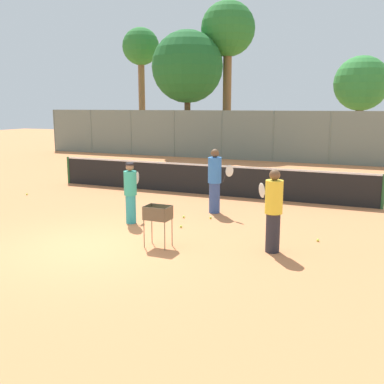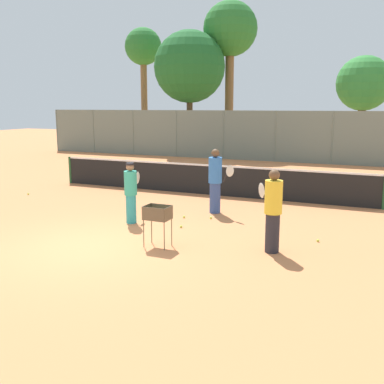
{
  "view_description": "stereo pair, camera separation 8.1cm",
  "coord_description": "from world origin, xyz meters",
  "px_view_note": "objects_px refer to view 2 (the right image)",
  "views": [
    {
      "loc": [
        5.83,
        -7.88,
        3.08
      ],
      "look_at": [
        1.54,
        2.04,
        1.0
      ],
      "focal_mm": 42.0,
      "sensor_mm": 36.0,
      "label": 1
    },
    {
      "loc": [
        5.91,
        -7.85,
        3.08
      ],
      "look_at": [
        1.54,
        2.04,
        1.0
      ],
      "focal_mm": 42.0,
      "sensor_mm": 36.0,
      "label": 2
    }
  ],
  "objects_px": {
    "tennis_net": "(204,179)",
    "player_yellow_shirt": "(215,180)",
    "ball_cart": "(157,216)",
    "parked_car": "(173,143)",
    "player_white_outfit": "(273,210)",
    "player_red_cap": "(131,192)"
  },
  "relations": [
    {
      "from": "tennis_net",
      "to": "player_red_cap",
      "type": "height_order",
      "value": "player_red_cap"
    },
    {
      "from": "ball_cart",
      "to": "parked_car",
      "type": "distance_m",
      "value": 20.33
    },
    {
      "from": "ball_cart",
      "to": "player_yellow_shirt",
      "type": "bearing_deg",
      "value": 89.73
    },
    {
      "from": "player_yellow_shirt",
      "to": "ball_cart",
      "type": "distance_m",
      "value": 3.53
    },
    {
      "from": "player_white_outfit",
      "to": "player_yellow_shirt",
      "type": "xyz_separation_m",
      "value": [
        -2.39,
        2.86,
        0.04
      ]
    },
    {
      "from": "ball_cart",
      "to": "parked_car",
      "type": "bearing_deg",
      "value": 115.26
    },
    {
      "from": "tennis_net",
      "to": "player_yellow_shirt",
      "type": "relative_size",
      "value": 6.32
    },
    {
      "from": "player_white_outfit",
      "to": "player_red_cap",
      "type": "height_order",
      "value": "player_white_outfit"
    },
    {
      "from": "player_red_cap",
      "to": "ball_cart",
      "type": "height_order",
      "value": "player_red_cap"
    },
    {
      "from": "player_white_outfit",
      "to": "player_red_cap",
      "type": "xyz_separation_m",
      "value": [
        -4.02,
        0.88,
        -0.08
      ]
    },
    {
      "from": "tennis_net",
      "to": "player_yellow_shirt",
      "type": "height_order",
      "value": "player_yellow_shirt"
    },
    {
      "from": "tennis_net",
      "to": "player_red_cap",
      "type": "distance_m",
      "value": 4.44
    },
    {
      "from": "parked_car",
      "to": "player_white_outfit",
      "type": "bearing_deg",
      "value": -57.98
    },
    {
      "from": "player_white_outfit",
      "to": "player_yellow_shirt",
      "type": "distance_m",
      "value": 3.73
    },
    {
      "from": "ball_cart",
      "to": "parked_car",
      "type": "relative_size",
      "value": 0.22
    },
    {
      "from": "ball_cart",
      "to": "tennis_net",
      "type": "bearing_deg",
      "value": 102.61
    },
    {
      "from": "player_white_outfit",
      "to": "parked_car",
      "type": "height_order",
      "value": "player_white_outfit"
    },
    {
      "from": "tennis_net",
      "to": "player_white_outfit",
      "type": "bearing_deg",
      "value": -54.78
    },
    {
      "from": "player_white_outfit",
      "to": "ball_cart",
      "type": "bearing_deg",
      "value": 62.94
    },
    {
      "from": "tennis_net",
      "to": "parked_car",
      "type": "xyz_separation_m",
      "value": [
        -7.34,
        12.43,
        0.1
      ]
    },
    {
      "from": "parked_car",
      "to": "player_yellow_shirt",
      "type": "bearing_deg",
      "value": -59.69
    },
    {
      "from": "player_red_cap",
      "to": "parked_car",
      "type": "distance_m",
      "value": 18.28
    }
  ]
}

